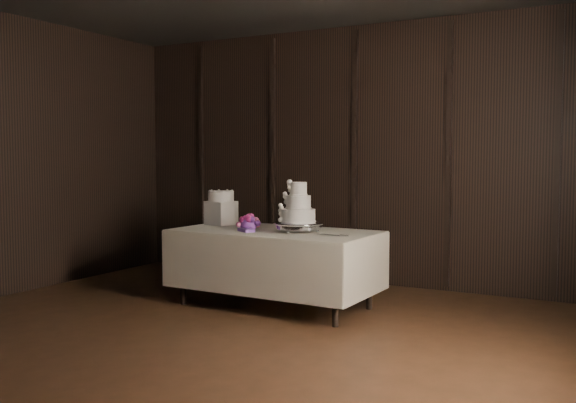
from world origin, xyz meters
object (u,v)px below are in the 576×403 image
at_px(box_pedestal, 221,213).
at_px(small_cake, 221,196).
at_px(display_table, 275,265).
at_px(bouquet, 248,224).
at_px(wedding_cake, 295,207).
at_px(cake_stand, 298,227).

relative_size(box_pedestal, small_cake, 0.95).
relative_size(display_table, box_pedestal, 7.78).
xyz_separation_m(bouquet, box_pedestal, (-0.53, 0.30, 0.06)).
height_order(wedding_cake, box_pedestal, wedding_cake).
relative_size(cake_stand, small_cake, 1.77).
distance_m(cake_stand, wedding_cake, 0.20).
distance_m(bouquet, small_cake, 0.66).
distance_m(wedding_cake, bouquet, 0.51).
xyz_separation_m(display_table, wedding_cake, (0.23, -0.01, 0.59)).
bearing_deg(small_cake, bouquet, -29.77).
bearing_deg(display_table, small_cake, 167.15).
height_order(cake_stand, box_pedestal, box_pedestal).
relative_size(wedding_cake, box_pedestal, 1.50).
distance_m(bouquet, box_pedestal, 0.62).
bearing_deg(cake_stand, display_table, -177.96).
distance_m(cake_stand, box_pedestal, 1.05).
distance_m(cake_stand, bouquet, 0.51).
bearing_deg(cake_stand, box_pedestal, 169.32).
bearing_deg(cake_stand, small_cake, 169.32).
height_order(display_table, small_cake, small_cake).
relative_size(bouquet, box_pedestal, 1.52).
height_order(box_pedestal, small_cake, small_cake).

